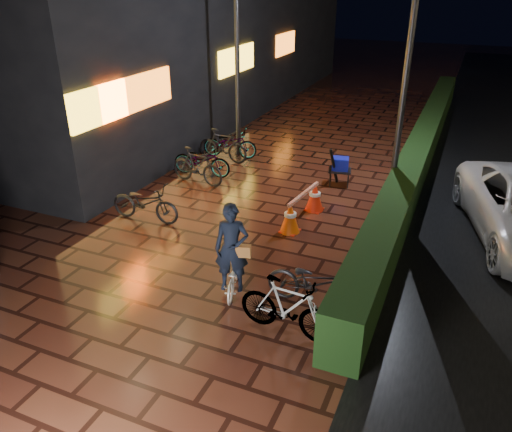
% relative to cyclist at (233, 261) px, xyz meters
% --- Properties ---
extents(ground, '(80.00, 80.00, 0.00)m').
position_rel_cyclist_xyz_m(ground, '(-1.00, 0.68, -0.67)').
color(ground, '#381911').
rests_on(ground, ground).
extents(hedge, '(0.70, 20.00, 1.00)m').
position_rel_cyclist_xyz_m(hedge, '(2.30, 8.68, -0.17)').
color(hedge, black).
rests_on(hedge, ground).
extents(lamp_post_hedge, '(0.53, 0.29, 5.71)m').
position_rel_cyclist_xyz_m(lamp_post_hedge, '(1.98, 5.25, 2.47)').
color(lamp_post_hedge, black).
rests_on(lamp_post_hedge, ground).
extents(lamp_post_sf, '(0.53, 0.24, 5.57)m').
position_rel_cyclist_xyz_m(lamp_post_sf, '(-3.35, 7.40, 2.39)').
color(lamp_post_sf, black).
rests_on(lamp_post_sf, ground).
extents(cyclist, '(0.78, 1.34, 1.81)m').
position_rel_cyclist_xyz_m(cyclist, '(0.00, 0.00, 0.00)').
color(cyclist, silver).
rests_on(cyclist, ground).
extents(traffic_barrier, '(0.63, 1.81, 0.73)m').
position_rel_cyclist_xyz_m(traffic_barrier, '(0.23, 3.39, -0.31)').
color(traffic_barrier, '#F2530C').
rests_on(traffic_barrier, ground).
extents(cart_assembly, '(0.70, 0.74, 1.15)m').
position_rel_cyclist_xyz_m(cart_assembly, '(0.44, 5.90, -0.08)').
color(cart_assembly, black).
rests_on(cart_assembly, ground).
extents(parked_bikes_storefront, '(2.01, 5.74, 1.03)m').
position_rel_cyclist_xyz_m(parked_bikes_storefront, '(-3.35, 4.91, -0.19)').
color(parked_bikes_storefront, black).
rests_on(parked_bikes_storefront, ground).
extents(parked_bikes_hedge, '(1.92, 1.55, 1.03)m').
position_rel_cyclist_xyz_m(parked_bikes_hedge, '(1.42, -0.21, -0.19)').
color(parked_bikes_hedge, black).
rests_on(parked_bikes_hedge, ground).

